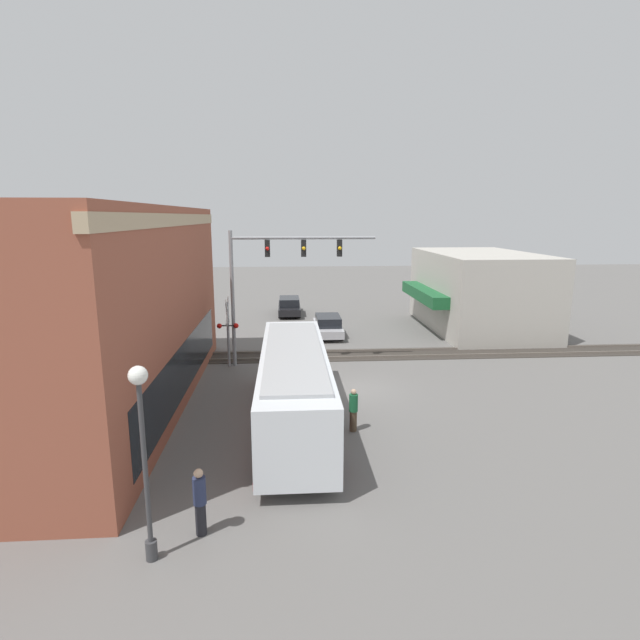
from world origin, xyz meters
TOP-DOWN VIEW (x-y plane):
  - ground_plane at (0.00, 0.00)m, footprint 120.00×120.00m
  - brick_building at (-1.22, 12.02)m, footprint 19.16×9.11m
  - shop_building at (12.74, -10.95)m, footprint 12.21×8.18m
  - city_bus at (-3.78, 2.80)m, footprint 11.81×2.59m
  - traffic_signal_gantry at (4.41, 3.65)m, footprint 0.42×7.83m
  - crossing_signal at (4.24, 6.25)m, footprint 1.41×1.18m
  - streetlamp at (-11.63, 6.39)m, footprint 0.44×0.44m
  - rail_track_near at (6.00, 0.00)m, footprint 2.60×60.00m
  - parked_car_silver at (11.06, 0.20)m, footprint 4.70×1.82m
  - parked_car_black at (18.84, 2.80)m, footprint 4.90×1.82m
  - pedestrian_by_lamp at (-10.72, 5.36)m, footprint 0.34×0.34m
  - pedestrian_near_bus at (-4.64, 0.55)m, footprint 0.34×0.34m

SIDE VIEW (x-z plane):
  - ground_plane at x=0.00m, z-range 0.00..0.00m
  - rail_track_near at x=6.00m, z-range -0.05..0.10m
  - parked_car_silver at x=11.06m, z-range -0.05..1.39m
  - parked_car_black at x=18.84m, z-range -0.05..1.43m
  - pedestrian_near_bus at x=-4.64m, z-range 0.02..1.71m
  - pedestrian_by_lamp at x=-10.72m, z-range 0.03..1.88m
  - city_bus at x=-3.78m, z-range 0.16..3.21m
  - crossing_signal at x=4.24m, z-range 0.39..4.20m
  - shop_building at x=12.74m, z-range 0.00..5.57m
  - streetlamp at x=-11.63m, z-range 0.47..5.35m
  - brick_building at x=-1.22m, z-range 0.00..8.54m
  - traffic_signal_gantry at x=4.41m, z-range 1.79..9.19m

